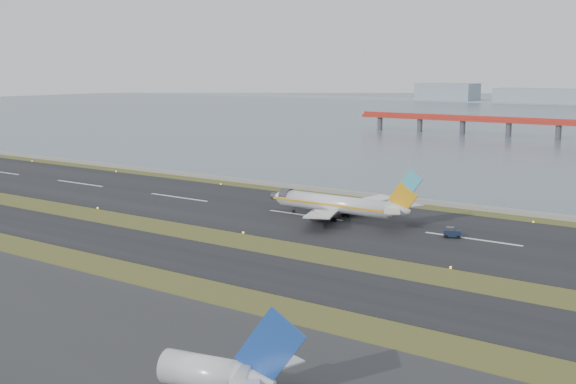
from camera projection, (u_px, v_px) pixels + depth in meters
name	position (u px, v px, depth m)	size (l,w,h in m)	color
ground	(219.00, 241.00, 141.19)	(1000.00, 1000.00, 0.00)	#344318
taxiway_strip	(176.00, 253.00, 131.57)	(1000.00, 18.00, 0.10)	black
runway_strip	(305.00, 215.00, 165.21)	(1000.00, 45.00, 0.10)	black
seawall	(370.00, 195.00, 189.17)	(1000.00, 2.50, 1.00)	gray
airliner	(340.00, 205.00, 160.15)	(38.52, 32.89, 12.80)	silver
pushback_tug	(452.00, 233.00, 143.45)	(3.87, 3.12, 2.17)	#121D34
second_airliner_tail	(225.00, 374.00, 72.69)	(15.91, 12.97, 9.86)	silver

